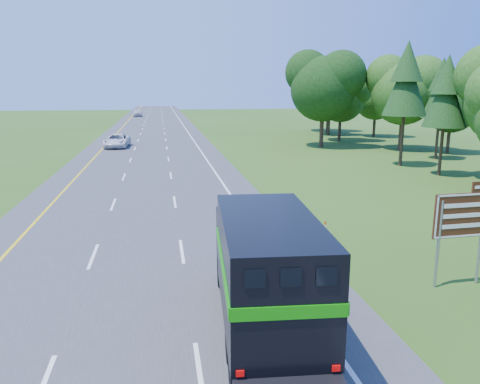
{
  "coord_description": "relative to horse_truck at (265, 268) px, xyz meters",
  "views": [
    {
      "loc": [
        1.08,
        -8.11,
        6.85
      ],
      "look_at": [
        5.02,
        14.87,
        1.67
      ],
      "focal_mm": 35.0,
      "sensor_mm": 36.0,
      "label": 1
    }
  ],
  "objects": [
    {
      "name": "lane_markings",
      "position": [
        -3.87,
        46.05,
        -1.87
      ],
      "size": [
        11.15,
        260.0,
        0.01
      ],
      "color": "yellow",
      "rests_on": "road"
    },
    {
      "name": "horse_truck",
      "position": [
        0.0,
        0.0,
        0.0
      ],
      "size": [
        3.05,
        8.08,
        3.51
      ],
      "rotation": [
        0.0,
        0.0,
        -0.08
      ],
      "color": "black",
      "rests_on": "road"
    },
    {
      "name": "delineator",
      "position": [
        4.43,
        7.26,
        -1.39
      ],
      "size": [
        0.08,
        0.04,
        0.99
      ],
      "color": "#F6460C",
      "rests_on": "ground"
    },
    {
      "name": "far_car",
      "position": [
        -8.02,
        107.41,
        -1.0
      ],
      "size": [
        2.19,
        5.19,
        1.75
      ],
      "primitive_type": "imported",
      "rotation": [
        0.0,
        0.0,
        0.02
      ],
      "color": "silver",
      "rests_on": "road"
    },
    {
      "name": "road",
      "position": [
        -3.87,
        46.05,
        -1.9
      ],
      "size": [
        15.0,
        260.0,
        0.04
      ],
      "primitive_type": "cube",
      "color": "#38383A",
      "rests_on": "ground"
    },
    {
      "name": "tree_wall_right",
      "position": [
        22.13,
        26.05,
        4.08
      ],
      "size": [
        16.0,
        100.0,
        12.0
      ],
      "primitive_type": null,
      "color": "#1B3C10",
      "rests_on": "ground"
    },
    {
      "name": "white_suv",
      "position": [
        -7.79,
        44.57,
        -1.09
      ],
      "size": [
        2.96,
        5.79,
        1.56
      ],
      "primitive_type": "imported",
      "rotation": [
        0.0,
        0.0,
        -0.07
      ],
      "color": "silver",
      "rests_on": "road"
    },
    {
      "name": "exit_sign",
      "position": [
        7.44,
        1.95,
        0.51
      ],
      "size": [
        2.21,
        0.18,
        3.74
      ],
      "rotation": [
        0.0,
        0.0,
        0.05
      ],
      "color": "gray",
      "rests_on": "ground"
    }
  ]
}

